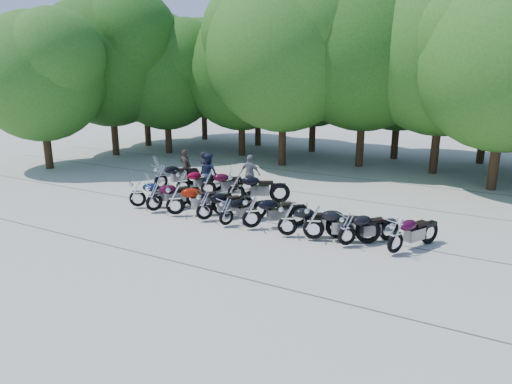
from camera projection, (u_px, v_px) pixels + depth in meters
The scene contains 33 objects.
ground at pixel (235, 232), 15.86m from camera, with size 90.00×90.00×0.00m, color #A5A195.
tree_0 at pixel (144, 70), 32.58m from camera, with size 7.50×7.50×9.21m.
tree_1 at pixel (165, 76), 29.64m from camera, with size 6.97×6.97×8.55m.
tree_2 at pixel (241, 72), 28.71m from camera, with size 7.31×7.31×8.97m.
tree_3 at pixel (284, 54), 25.39m from camera, with size 8.70×8.70×10.67m.
tree_4 at pixel (366, 48), 24.97m from camera, with size 9.13×9.13×11.20m.
tree_5 at pixel (446, 47), 23.20m from camera, with size 9.04×9.04×11.10m.
tree_6 at pixel (508, 62), 20.01m from camera, with size 8.00×8.00×9.82m.
tree_9 at pixel (203, 69), 35.59m from camera, with size 7.59×7.59×9.32m.
tree_10 at pixel (258, 67), 32.60m from camera, with size 7.78×7.78×9.55m.
tree_11 at pixel (314, 69), 30.09m from camera, with size 7.56×7.56×9.28m.
tree_12 at pixel (401, 65), 27.49m from camera, with size 7.88×7.88×9.67m.
tree_13 at pixel (493, 59), 25.99m from camera, with size 8.31×8.31×10.20m.
tree_16 at pixel (39, 77), 24.80m from camera, with size 6.97×6.97×8.55m.
tree_17 at pixel (109, 60), 28.71m from camera, with size 8.31×8.31×10.20m.
motorcycle_0 at pixel (137, 192), 18.46m from camera, with size 0.71×2.34×1.32m, color #0D163C, non-canonical shape.
motorcycle_1 at pixel (154, 196), 17.90m from camera, with size 0.72×2.37×1.34m, color #3E0821, non-canonical shape.
motorcycle_2 at pixel (175, 199), 17.40m from camera, with size 0.76×2.50×1.41m, color maroon, non-canonical shape.
motorcycle_3 at pixel (204, 205), 16.85m from camera, with size 0.69×2.27×1.28m, color black, non-canonical shape.
motorcycle_4 at pixel (226, 211), 16.29m from camera, with size 0.63×2.08×1.18m, color black, non-canonical shape.
motorcycle_5 at pixel (252, 211), 15.96m from camera, with size 0.73×2.40×1.36m, color black, non-canonical shape.
motorcycle_6 at pixel (288, 219), 15.23m from camera, with size 0.71×2.32×1.31m, color black, non-canonical shape.
motorcycle_7 at pixel (314, 221), 14.89m from camera, with size 0.74×2.43×1.38m, color black, non-canonical shape.
motorcycle_8 at pixel (347, 228), 14.39m from camera, with size 0.68×2.23×1.26m, color black, non-canonical shape.
motorcycle_9 at pixel (396, 235), 13.76m from camera, with size 0.70×2.31×1.30m, color #340722, non-canonical shape.
motorcycle_10 at pixel (161, 176), 21.21m from camera, with size 0.74×2.43×1.37m, color black, non-canonical shape.
motorcycle_11 at pixel (183, 181), 20.42m from camera, with size 0.69×2.26×1.28m, color maroon, non-canonical shape.
motorcycle_12 at pixel (208, 183), 20.02m from camera, with size 0.72×2.38×1.35m, color #3A071A, non-canonical shape.
motorcycle_13 at pixel (236, 186), 19.25m from camera, with size 0.78×2.56×1.45m, color black, non-canonical shape.
rider_0 at pixel (186, 167), 22.32m from camera, with size 0.63×0.42×1.74m, color black.
rider_1 at pixel (209, 173), 20.69m from camera, with size 0.90×0.70×1.85m, color #1F2741.
rider_2 at pixel (250, 173), 20.89m from camera, with size 1.02×0.42×1.74m, color gray.
rider_3 at pixel (204, 168), 22.42m from camera, with size 0.58×0.38×1.60m, color black.
Camera 1 is at (7.80, -12.77, 5.48)m, focal length 32.00 mm.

